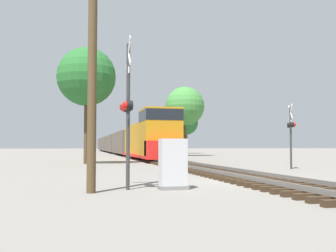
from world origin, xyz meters
name	(u,v)px	position (x,y,z in m)	size (l,w,h in m)	color
ground_plane	(254,181)	(0.00, 0.00, 0.00)	(400.00, 400.00, 0.00)	slate
rail_track_bed	(254,178)	(0.00, 0.00, 0.14)	(2.60, 160.00, 0.31)	#382819
freight_train	(117,143)	(0.00, 57.13, 1.82)	(3.10, 86.86, 4.48)	#B77A14
crossing_signal_near	(127,107)	(-5.13, -1.85, 2.57)	(0.33, 1.00, 4.75)	#333333
crossing_signal_far	(291,129)	(5.63, 6.93, 2.34)	(0.56, 1.01, 3.82)	#333333
relay_cabinet	(173,164)	(-3.69, -2.00, 0.78)	(0.90, 0.66, 1.59)	slate
utility_pole	(92,57)	(-6.23, -2.48, 3.97)	(1.80, 0.26, 7.65)	#4C3A23
tree_far_right	(86,77)	(-6.12, 16.30, 6.63)	(4.48, 4.48, 8.89)	#473521
tree_mid_background	(185,106)	(7.42, 37.58, 6.77)	(5.34, 5.34, 9.47)	#473521
tree_deep_background	(186,123)	(12.19, 54.53, 5.54)	(4.45, 4.45, 7.82)	#473521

